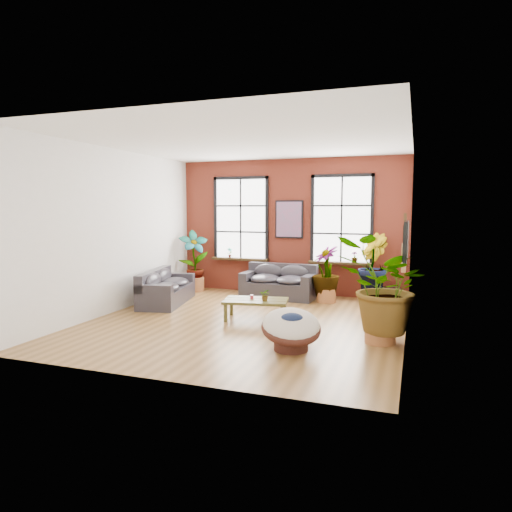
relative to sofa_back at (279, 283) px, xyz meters
The scene contains 19 objects.
room 2.80m from the sofa_back, 88.10° to the right, with size 6.04×6.54×3.54m.
sofa_back is the anchor object (origin of this frame).
sofa_left 2.82m from the sofa_back, 146.55° to the right, with size 1.22×2.11×0.78m.
coffee_table 2.34m from the sofa_back, 85.19° to the right, with size 1.38×0.95×0.49m.
papasan_chair 4.27m from the sofa_back, 70.99° to the right, with size 1.25×1.25×0.71m.
poster 1.68m from the sofa_back, 82.24° to the left, with size 0.74×0.06×0.98m.
tv_wall_unit 3.80m from the sofa_back, 33.46° to the right, with size 0.13×1.86×1.20m.
media_box 2.68m from the sofa_back, ahead, with size 0.65×0.57×0.47m.
pot_back_left 2.44m from the sofa_back, behind, with size 0.67×0.67×0.37m.
pot_back_right 2.27m from the sofa_back, ahead, with size 0.59×0.59×0.37m.
pot_right_wall 4.16m from the sofa_back, 49.68° to the right, with size 0.54×0.54×0.37m.
pot_mid 1.25m from the sofa_back, ahead, with size 0.59×0.59×0.33m.
floor_plant_back_left 2.49m from the sofa_back, behind, with size 0.79×0.54×1.50m, color #16521B.
floor_plant_back_right 2.30m from the sofa_back, ahead, with size 0.83×0.67×1.50m, color #16521B.
floor_plant_right_wall 4.22m from the sofa_back, 49.53° to the right, with size 1.45×1.26×1.61m, color #16521B.
floor_plant_mid 1.26m from the sofa_back, ahead, with size 0.67×0.67×1.20m, color #16521B.
table_plant 2.44m from the sofa_back, 80.00° to the right, with size 0.22×0.19×0.24m, color #16521B.
sill_plant_left 1.79m from the sofa_back, 160.93° to the left, with size 0.14×0.10×0.27m, color #16521B.
sill_plant_right 1.97m from the sofa_back, 16.94° to the left, with size 0.15×0.15×0.27m, color #16521B.
Camera 1 is at (3.12, -8.26, 2.24)m, focal length 32.00 mm.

